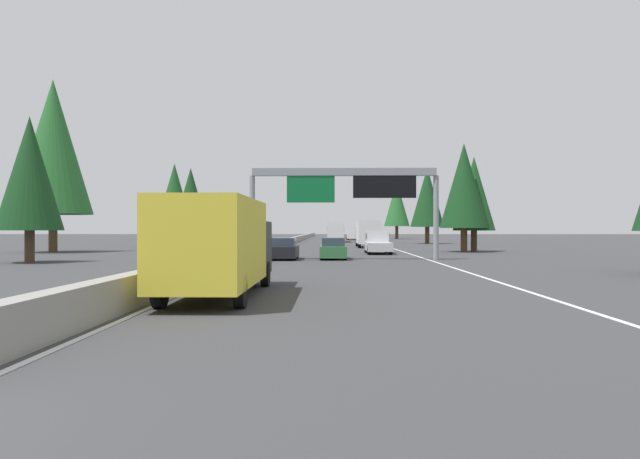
{
  "coord_description": "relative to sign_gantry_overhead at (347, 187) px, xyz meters",
  "views": [
    {
      "loc": [
        -5.57,
        -5.01,
        2.09
      ],
      "look_at": [
        69.81,
        -3.55,
        1.99
      ],
      "focal_mm": 32.59,
      "sensor_mm": 36.0,
      "label": 1
    }
  ],
  "objects": [
    {
      "name": "ground_plane",
      "position": [
        26.7,
        6.04,
        -4.89
      ],
      "size": [
        320.0,
        320.0,
        0.0
      ],
      "primitive_type": "plane",
      "color": "#38383A"
    },
    {
      "name": "median_barrier",
      "position": [
        46.7,
        6.34,
        -4.44
      ],
      "size": [
        180.0,
        0.56,
        0.9
      ],
      "primitive_type": "cube",
      "color": "gray",
      "rests_on": "ground"
    },
    {
      "name": "shoulder_stripe_right",
      "position": [
        36.7,
        -5.48,
        -4.88
      ],
      "size": [
        160.0,
        0.16,
        0.01
      ],
      "primitive_type": "cube",
      "color": "silver",
      "rests_on": "ground"
    },
    {
      "name": "shoulder_stripe_median",
      "position": [
        36.7,
        5.79,
        -4.88
      ],
      "size": [
        160.0,
        0.16,
        0.01
      ],
      "primitive_type": "cube",
      "color": "silver",
      "rests_on": "ground"
    },
    {
      "name": "sign_gantry_overhead",
      "position": [
        0.0,
        0.0,
        0.0
      ],
      "size": [
        0.5,
        12.68,
        6.14
      ],
      "color": "gray",
      "rests_on": "ground"
    },
    {
      "name": "box_truck_near_right",
      "position": [
        -21.1,
        4.47,
        -3.28
      ],
      "size": [
        8.5,
        2.4,
        2.95
      ],
      "color": "gold",
      "rests_on": "ground"
    },
    {
      "name": "sedan_far_left",
      "position": [
        0.47,
        4.22,
        -4.2
      ],
      "size": [
        4.4,
        1.8,
        1.47
      ],
      "color": "black",
      "rests_on": "ground"
    },
    {
      "name": "pickup_near_center",
      "position": [
        10.02,
        -2.87,
        -3.97
      ],
      "size": [
        5.6,
        2.0,
        1.86
      ],
      "color": "silver",
      "rests_on": "ground"
    },
    {
      "name": "bus_mid_left",
      "position": [
        53.07,
        0.39,
        -3.17
      ],
      "size": [
        11.5,
        2.55,
        3.1
      ],
      "color": "white",
      "rests_on": "ground"
    },
    {
      "name": "sedan_far_right",
      "position": [
        0.98,
        0.89,
        -4.2
      ],
      "size": [
        4.4,
        1.8,
        1.47
      ],
      "color": "#2D6B38",
      "rests_on": "ground"
    },
    {
      "name": "minivan_mid_center",
      "position": [
        69.89,
        -2.89,
        -3.94
      ],
      "size": [
        5.0,
        1.95,
        1.69
      ],
      "color": "white",
      "rests_on": "ground"
    },
    {
      "name": "sedan_mid_right",
      "position": [
        76.94,
        -2.83,
        -4.2
      ],
      "size": [
        4.4,
        1.8,
        1.47
      ],
      "color": "maroon",
      "rests_on": "ground"
    },
    {
      "name": "box_truck_distant_a",
      "position": [
        26.52,
        -3.07,
        -3.28
      ],
      "size": [
        8.5,
        2.4,
        2.95
      ],
      "color": "white",
      "rests_on": "ground"
    },
    {
      "name": "conifer_right_near",
      "position": [
        14.81,
        -12.13,
        0.42
      ],
      "size": [
        3.85,
        3.85,
        8.74
      ],
      "color": "#4C3823",
      "rests_on": "ground"
    },
    {
      "name": "conifer_right_mid",
      "position": [
        13.43,
        -10.89,
        1.05
      ],
      "size": [
        4.3,
        4.3,
        9.77
      ],
      "color": "#4C3823",
      "rests_on": "ground"
    },
    {
      "name": "conifer_right_far",
      "position": [
        42.47,
        -12.4,
        1.6
      ],
      "size": [
        4.7,
        4.7,
        10.68
      ],
      "color": "#4C3823",
      "rests_on": "ground"
    },
    {
      "name": "conifer_right_distant",
      "position": [
        80.71,
        -12.46,
        2.36
      ],
      "size": [
        5.25,
        5.25,
        11.92
      ],
      "color": "#4C3823",
      "rests_on": "ground"
    },
    {
      "name": "conifer_left_foreground",
      "position": [
        -3.51,
        19.61,
        0.6
      ],
      "size": [
        3.97,
        3.97,
        9.03
      ],
      "color": "#4C3823",
      "rests_on": "ground"
    },
    {
      "name": "conifer_left_near",
      "position": [
        12.17,
        25.76,
        4.47
      ],
      "size": [
        6.77,
        6.77,
        15.38
      ],
      "color": "#4C3823",
      "rests_on": "ground"
    },
    {
      "name": "conifer_left_mid",
      "position": [
        28.6,
        19.38,
        1.03
      ],
      "size": [
        4.28,
        4.28,
        9.74
      ],
      "color": "#4C3823",
      "rests_on": "ground"
    },
    {
      "name": "conifer_left_far",
      "position": [
        66.11,
        26.61,
        3.13
      ],
      "size": [
        5.8,
        5.8,
        13.18
      ],
      "color": "#4C3823",
      "rests_on": "ground"
    }
  ]
}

